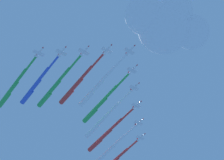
% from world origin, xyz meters
% --- Properties ---
extents(jet_lead, '(20.96, 61.64, 4.42)m').
position_xyz_m(jet_lead, '(-8.18, 9.37, 213.89)').
color(jet_lead, silver).
extents(jet_port_inner, '(20.84, 62.37, 4.54)m').
position_xyz_m(jet_port_inner, '(0.20, 23.02, 215.18)').
color(jet_port_inner, silver).
extents(jet_starboard_inner, '(20.77, 60.58, 4.45)m').
position_xyz_m(jet_starboard_inner, '(-22.03, 15.54, 216.53)').
color(jet_starboard_inner, silver).
extents(jet_port_mid, '(21.55, 63.80, 4.53)m').
position_xyz_m(jet_port_mid, '(8.03, 37.13, 216.85)').
color(jet_port_mid, silver).
extents(jet_starboard_mid, '(21.11, 62.07, 4.45)m').
position_xyz_m(jet_starboard_mid, '(-36.23, 23.38, 215.34)').
color(jet_starboard_mid, silver).
extents(jet_port_outer, '(22.39, 62.88, 4.49)m').
position_xyz_m(jet_port_outer, '(15.77, 49.70, 216.31)').
color(jet_port_outer, silver).
extents(jet_starboard_outer, '(19.57, 57.87, 4.49)m').
position_xyz_m(jet_starboard_outer, '(-49.20, 27.51, 215.51)').
color(jet_starboard_outer, silver).
extents(jet_trail_port, '(21.57, 62.32, 4.44)m').
position_xyz_m(jet_trail_port, '(24.61, 62.53, 214.96)').
color(jet_trail_port, silver).
extents(jet_trail_starboard, '(20.51, 61.30, 4.54)m').
position_xyz_m(jet_trail_starboard, '(-63.81, 36.61, 215.69)').
color(jet_trail_starboard, silver).
extents(cloud_puff, '(61.06, 43.72, 36.44)m').
position_xyz_m(cloud_puff, '(18.50, -49.31, 226.61)').
color(cloud_puff, white).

